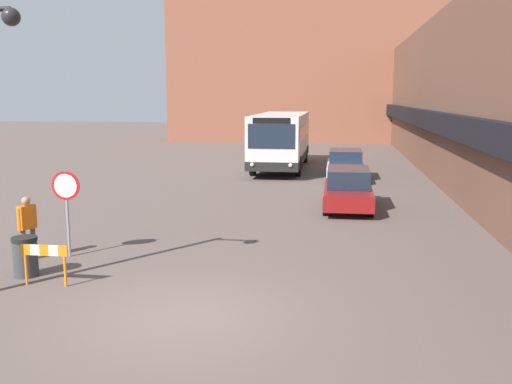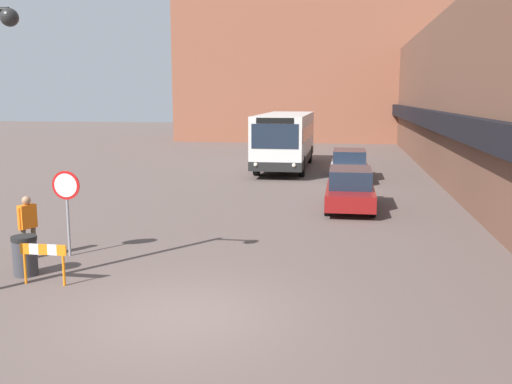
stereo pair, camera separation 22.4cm
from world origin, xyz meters
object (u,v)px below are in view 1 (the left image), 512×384
at_px(trash_bin, 25,256).
at_px(construction_barricade, 45,257).
at_px(parked_car_middle, 345,165).
at_px(parked_car_front, 348,189).
at_px(stop_sign, 66,195).
at_px(city_bus, 281,139).
at_px(pedestrian, 27,222).

bearing_deg(trash_bin, construction_barricade, -36.09).
distance_m(parked_car_middle, trash_bin, 18.91).
xyz_separation_m(parked_car_front, stop_sign, (-7.43, -7.72, 0.90)).
relative_size(city_bus, pedestrian, 6.25).
bearing_deg(pedestrian, trash_bin, -128.45).
xyz_separation_m(pedestrian, trash_bin, (0.66, -1.30, -0.52)).
bearing_deg(pedestrian, stop_sign, -41.22).
bearing_deg(construction_barricade, city_bus, 81.67).
bearing_deg(trash_bin, parked_car_front, 50.83).
bearing_deg(pedestrian, construction_barricade, -117.44).
bearing_deg(city_bus, construction_barricade, -98.33).
bearing_deg(pedestrian, city_bus, 11.43).
xyz_separation_m(city_bus, parked_car_front, (3.68, -11.70, -0.99)).
relative_size(city_bus, construction_barricade, 9.45).
bearing_deg(construction_barricade, pedestrian, 127.92).
distance_m(parked_car_front, construction_barricade, 12.14).
height_order(city_bus, parked_car_middle, city_bus).
xyz_separation_m(parked_car_front, parked_car_middle, (0.00, 7.86, -0.01)).
height_order(parked_car_middle, trash_bin, parked_car_middle).
xyz_separation_m(parked_car_front, trash_bin, (-7.67, -9.42, -0.28)).
height_order(stop_sign, trash_bin, stop_sign).
bearing_deg(pedestrian, parked_car_front, -21.09).
bearing_deg(trash_bin, city_bus, 79.28).
bearing_deg(trash_bin, stop_sign, 81.72).
xyz_separation_m(trash_bin, construction_barricade, (0.82, -0.59, 0.19)).
distance_m(parked_car_middle, pedestrian, 18.02).
distance_m(stop_sign, trash_bin, 2.09).
xyz_separation_m(stop_sign, construction_barricade, (0.57, -2.30, -0.99)).
distance_m(stop_sign, pedestrian, 1.19).
bearing_deg(construction_barricade, parked_car_front, 55.59).
relative_size(parked_car_middle, stop_sign, 2.04).
bearing_deg(stop_sign, trash_bin, -98.28).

